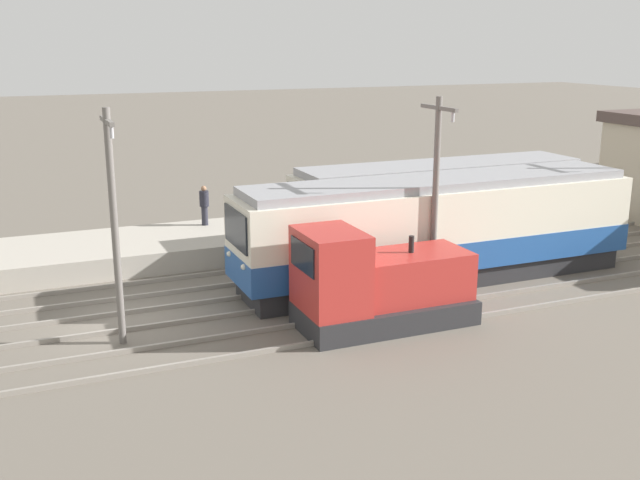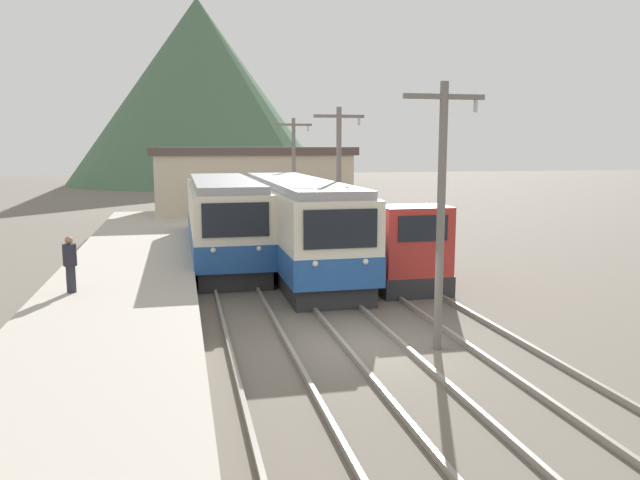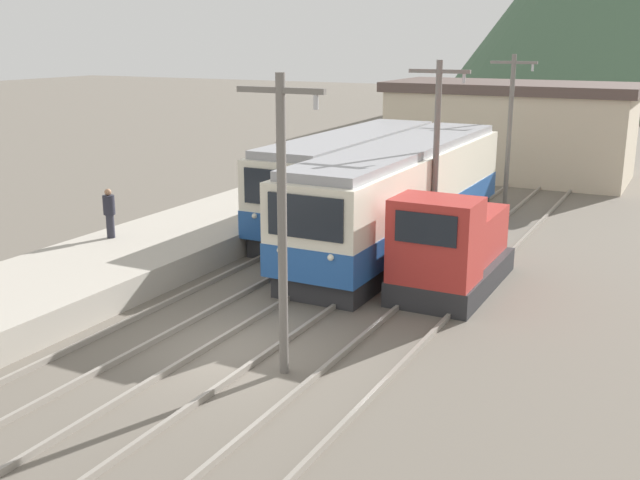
{
  "view_description": "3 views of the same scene",
  "coord_description": "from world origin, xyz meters",
  "px_view_note": "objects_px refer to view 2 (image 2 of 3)",
  "views": [
    {
      "loc": [
        21.6,
        -2.9,
        8.13
      ],
      "look_at": [
        -0.49,
        6.35,
        1.7
      ],
      "focal_mm": 42.0,
      "sensor_mm": 36.0,
      "label": 1
    },
    {
      "loc": [
        -4.38,
        -14.34,
        4.97
      ],
      "look_at": [
        0.15,
        5.85,
        1.85
      ],
      "focal_mm": 35.0,
      "sensor_mm": 36.0,
      "label": 2
    },
    {
      "loc": [
        9.36,
        -13.6,
        7.12
      ],
      "look_at": [
        -0.16,
        4.82,
        1.51
      ],
      "focal_mm": 42.0,
      "sensor_mm": 36.0,
      "label": 3
    }
  ],
  "objects_px": {
    "catenary_mast_mid": "(339,183)",
    "commuter_train_left": "(224,224)",
    "person_on_platform": "(70,262)",
    "catenary_mast_near": "(441,206)",
    "catenary_mast_far": "(294,173)",
    "commuter_train_center": "(296,227)",
    "shunting_locomotive": "(398,252)"
  },
  "relations": [
    {
      "from": "commuter_train_center",
      "to": "person_on_platform",
      "type": "relative_size",
      "value": 8.91
    },
    {
      "from": "catenary_mast_mid",
      "to": "person_on_platform",
      "type": "distance_m",
      "value": 10.72
    },
    {
      "from": "catenary_mast_near",
      "to": "shunting_locomotive",
      "type": "bearing_deg",
      "value": 78.1
    },
    {
      "from": "catenary_mast_near",
      "to": "catenary_mast_far",
      "type": "bearing_deg",
      "value": 90.0
    },
    {
      "from": "catenary_mast_near",
      "to": "catenary_mast_mid",
      "type": "relative_size",
      "value": 1.0
    },
    {
      "from": "commuter_train_left",
      "to": "catenary_mast_far",
      "type": "relative_size",
      "value": 1.82
    },
    {
      "from": "catenary_mast_mid",
      "to": "person_on_platform",
      "type": "bearing_deg",
      "value": -150.71
    },
    {
      "from": "catenary_mast_mid",
      "to": "commuter_train_left",
      "type": "bearing_deg",
      "value": 146.22
    },
    {
      "from": "shunting_locomotive",
      "to": "catenary_mast_far",
      "type": "height_order",
      "value": "catenary_mast_far"
    },
    {
      "from": "catenary_mast_near",
      "to": "catenary_mast_far",
      "type": "height_order",
      "value": "same"
    },
    {
      "from": "commuter_train_left",
      "to": "catenary_mast_far",
      "type": "distance_m",
      "value": 8.42
    },
    {
      "from": "commuter_train_left",
      "to": "commuter_train_center",
      "type": "relative_size",
      "value": 0.81
    },
    {
      "from": "shunting_locomotive",
      "to": "person_on_platform",
      "type": "bearing_deg",
      "value": -167.47
    },
    {
      "from": "shunting_locomotive",
      "to": "catenary_mast_mid",
      "type": "relative_size",
      "value": 0.8
    },
    {
      "from": "person_on_platform",
      "to": "commuter_train_left",
      "type": "bearing_deg",
      "value": 58.65
    },
    {
      "from": "commuter_train_left",
      "to": "shunting_locomotive",
      "type": "relative_size",
      "value": 2.27
    },
    {
      "from": "shunting_locomotive",
      "to": "catenary_mast_far",
      "type": "bearing_deg",
      "value": 96.72
    },
    {
      "from": "commuter_train_left",
      "to": "shunting_locomotive",
      "type": "bearing_deg",
      "value": -44.36
    },
    {
      "from": "shunting_locomotive",
      "to": "catenary_mast_mid",
      "type": "xyz_separation_m",
      "value": [
        -1.49,
        2.79,
        2.34
      ]
    },
    {
      "from": "catenary_mast_near",
      "to": "person_on_platform",
      "type": "bearing_deg",
      "value": 152.97
    },
    {
      "from": "commuter_train_left",
      "to": "person_on_platform",
      "type": "relative_size",
      "value": 7.26
    },
    {
      "from": "commuter_train_center",
      "to": "catenary_mast_near",
      "type": "bearing_deg",
      "value": -82.15
    },
    {
      "from": "catenary_mast_near",
      "to": "catenary_mast_mid",
      "type": "xyz_separation_m",
      "value": [
        0.0,
        9.87,
        0.0
      ]
    },
    {
      "from": "shunting_locomotive",
      "to": "catenary_mast_mid",
      "type": "distance_m",
      "value": 3.93
    },
    {
      "from": "commuter_train_center",
      "to": "catenary_mast_mid",
      "type": "distance_m",
      "value": 2.62
    },
    {
      "from": "shunting_locomotive",
      "to": "commuter_train_left",
      "type": "bearing_deg",
      "value": 135.64
    },
    {
      "from": "commuter_train_center",
      "to": "catenary_mast_mid",
      "type": "xyz_separation_m",
      "value": [
        1.51,
        -1.07,
        1.86
      ]
    },
    {
      "from": "commuter_train_left",
      "to": "catenary_mast_mid",
      "type": "xyz_separation_m",
      "value": [
        4.31,
        -2.88,
        1.87
      ]
    },
    {
      "from": "catenary_mast_mid",
      "to": "catenary_mast_far",
      "type": "distance_m",
      "value": 9.87
    },
    {
      "from": "commuter_train_center",
      "to": "person_on_platform",
      "type": "distance_m",
      "value": 9.91
    },
    {
      "from": "catenary_mast_mid",
      "to": "commuter_train_center",
      "type": "bearing_deg",
      "value": 144.57
    },
    {
      "from": "commuter_train_left",
      "to": "catenary_mast_mid",
      "type": "distance_m",
      "value": 5.51
    }
  ]
}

